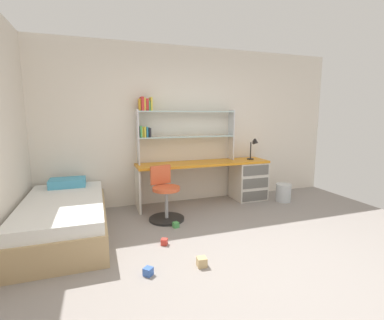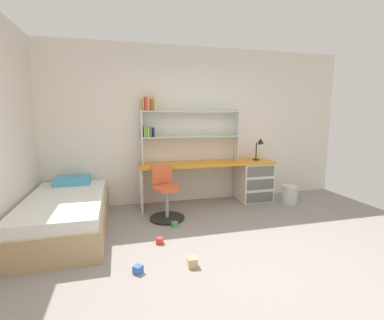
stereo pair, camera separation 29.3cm
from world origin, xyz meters
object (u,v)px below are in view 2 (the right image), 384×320
(swivel_chair, at_px, (166,198))
(toy_block_blue_0, at_px, (138,269))
(bookshelf_hutch, at_px, (179,125))
(toy_block_natural_1, at_px, (192,262))
(desk_lamp, at_px, (260,146))
(bed_platform, at_px, (66,214))
(desk, at_px, (241,178))
(waste_bin, at_px, (290,195))
(toy_block_green_2, at_px, (174,224))
(toy_block_red_3, at_px, (160,241))

(swivel_chair, xyz_separation_m, toy_block_blue_0, (-0.51, -1.38, -0.27))
(bookshelf_hutch, bearing_deg, toy_block_natural_1, -98.43)
(bookshelf_hutch, bearing_deg, desk_lamp, -7.03)
(bed_platform, xyz_separation_m, toy_block_natural_1, (1.39, -1.25, -0.19))
(desk, xyz_separation_m, waste_bin, (0.76, -0.36, -0.26))
(toy_block_green_2, bearing_deg, desk, 32.24)
(desk_lamp, xyz_separation_m, waste_bin, (0.42, -0.33, -0.83))
(toy_block_natural_1, bearing_deg, toy_block_red_3, 112.79)
(toy_block_blue_0, xyz_separation_m, toy_block_red_3, (0.30, 0.58, -0.00))
(waste_bin, height_order, toy_block_green_2, waste_bin)
(toy_block_blue_0, bearing_deg, toy_block_green_2, 61.28)
(toy_block_blue_0, bearing_deg, toy_block_red_3, 62.85)
(bed_platform, height_order, toy_block_red_3, bed_platform)
(desk, relative_size, swivel_chair, 2.93)
(swivel_chair, distance_m, bed_platform, 1.36)
(desk, distance_m, swivel_chair, 1.54)
(waste_bin, distance_m, toy_block_blue_0, 3.13)
(swivel_chair, bearing_deg, bookshelf_hutch, 63.02)
(bookshelf_hutch, relative_size, toy_block_natural_1, 17.76)
(bookshelf_hutch, relative_size, desk_lamp, 4.43)
(bookshelf_hutch, height_order, toy_block_natural_1, bookshelf_hutch)
(toy_block_green_2, bearing_deg, waste_bin, 13.53)
(desk_lamp, height_order, toy_block_natural_1, desk_lamp)
(bed_platform, bearing_deg, toy_block_blue_0, -55.52)
(bookshelf_hutch, relative_size, toy_block_green_2, 22.61)
(waste_bin, distance_m, toy_block_red_3, 2.61)
(bed_platform, bearing_deg, bookshelf_hutch, 25.95)
(desk_lamp, height_order, toy_block_green_2, desk_lamp)
(toy_block_blue_0, bearing_deg, swivel_chair, 69.75)
(desk_lamp, bearing_deg, bed_platform, -168.33)
(desk, distance_m, toy_block_green_2, 1.69)
(swivel_chair, bearing_deg, waste_bin, 4.37)
(desk_lamp, xyz_separation_m, toy_block_blue_0, (-2.30, -1.88, -0.95))
(bookshelf_hutch, height_order, waste_bin, bookshelf_hutch)
(swivel_chair, xyz_separation_m, waste_bin, (2.21, 0.17, -0.15))
(desk, xyz_separation_m, toy_block_blue_0, (-1.96, -1.91, -0.38))
(desk, bearing_deg, toy_block_natural_1, -126.20)
(desk_lamp, distance_m, toy_block_blue_0, 3.11)
(bookshelf_hutch, distance_m, waste_bin, 2.28)
(desk, height_order, toy_block_red_3, desk)
(desk_lamp, xyz_separation_m, bed_platform, (-3.14, -0.65, -0.74))
(swivel_chair, distance_m, waste_bin, 2.22)
(bookshelf_hutch, relative_size, swivel_chair, 2.15)
(waste_bin, bearing_deg, toy_block_red_3, -158.09)
(toy_block_natural_1, height_order, toy_block_red_3, toy_block_natural_1)
(desk_lamp, bearing_deg, toy_block_red_3, -146.93)
(swivel_chair, distance_m, toy_block_blue_0, 1.50)
(waste_bin, distance_m, toy_block_natural_1, 2.68)
(toy_block_blue_0, bearing_deg, waste_bin, 29.73)
(swivel_chair, height_order, toy_block_natural_1, swivel_chair)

